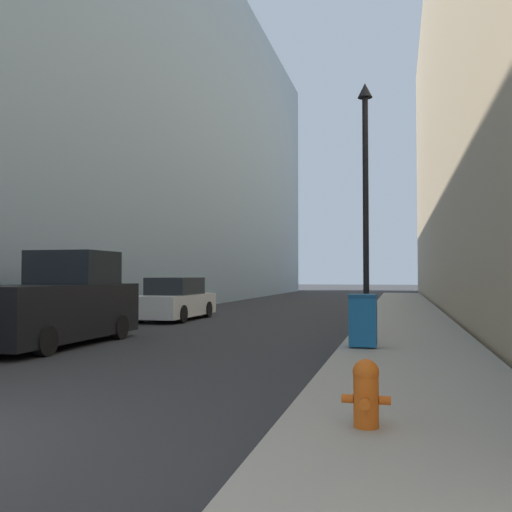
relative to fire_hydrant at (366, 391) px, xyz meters
name	(u,v)px	position (x,y,z in m)	size (l,w,h in m)	color
sidewalk_right	(406,319)	(0.61, 16.12, -0.43)	(3.10, 60.00, 0.13)	#9E998E
building_left_glass	(110,122)	(-16.02, 24.12, 10.18)	(12.00, 60.00, 21.35)	#849EB2
fire_hydrant	(366,391)	(0.00, 0.00, 0.00)	(0.50, 0.39, 0.70)	#D15614
trash_bin	(363,320)	(-0.42, 6.61, 0.22)	(0.60, 0.66, 1.15)	#19609E
lamppost	(366,195)	(-0.47, 8.90, 3.28)	(0.38, 0.38, 6.56)	black
pickup_truck	(56,305)	(-7.76, 6.27, 0.48)	(2.09, 5.26, 2.31)	black
parked_sedan_near	(175,300)	(-7.90, 14.29, 0.24)	(1.83, 4.62, 1.60)	silver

